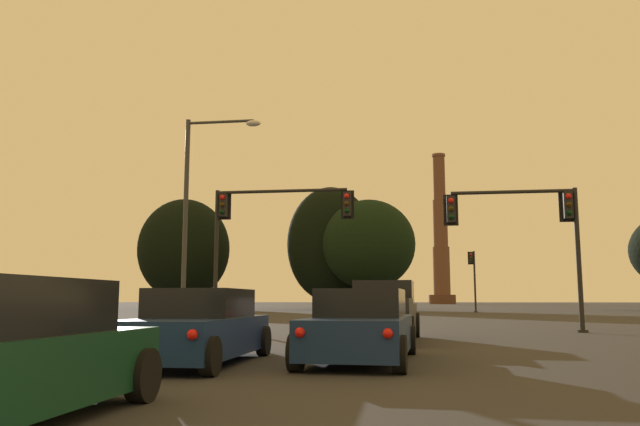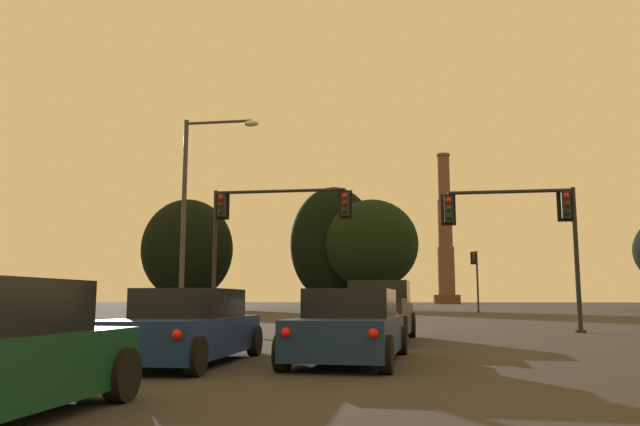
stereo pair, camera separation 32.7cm
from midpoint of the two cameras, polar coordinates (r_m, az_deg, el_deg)
The scene contains 11 objects.
pickup_truck_center_lane_front at distance 19.00m, azimuth 5.05°, elevation -9.14°, with size 2.40×5.58×1.82m.
sedan_left_lane_second at distance 12.47m, azimuth -11.87°, elevation -10.28°, with size 2.02×4.72×1.43m.
sedan_center_lane_second at distance 12.61m, azimuth 3.04°, elevation -10.41°, with size 2.17×4.77×1.43m.
traffic_light_overhead_right at distance 25.29m, azimuth 18.34°, elevation -0.78°, with size 5.18×0.50×5.48m.
traffic_light_far_right at distance 62.59m, azimuth 13.68°, elevation -5.26°, with size 0.78×0.50×5.92m.
traffic_light_overhead_left at distance 27.42m, azimuth -5.67°, elevation -0.69°, with size 6.29×0.50×6.04m.
street_lamp at distance 26.86m, azimuth -11.50°, elevation 1.29°, with size 3.30×0.36×8.90m.
smokestack at distance 180.94m, azimuth 10.94°, elevation -2.80°, with size 7.51×7.51×43.13m.
treeline_far_left at distance 80.47m, azimuth 0.84°, elevation -2.86°, with size 11.22×10.10×15.76m.
treeline_left_mid at distance 84.38m, azimuth -12.46°, elevation -3.27°, with size 12.11×10.90×14.48m.
treeline_center_left at distance 76.23m, azimuth 4.34°, elevation -2.88°, with size 11.35×10.21×13.39m.
Camera 1 is at (0.92, -2.05, 1.21)m, focal length 35.00 mm.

